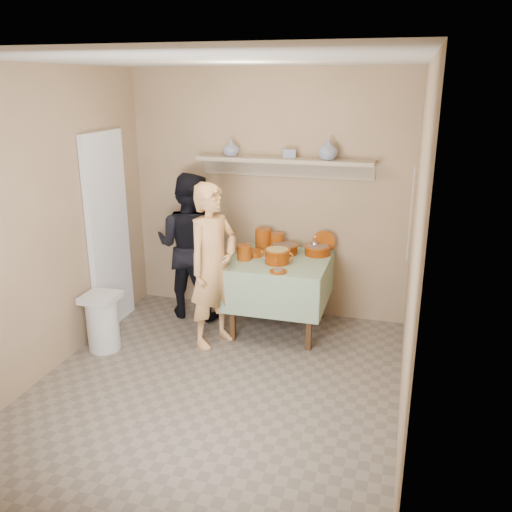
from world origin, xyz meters
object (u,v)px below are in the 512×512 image
(serving_table, at_px, (280,270))
(cazuela_rice, at_px, (277,255))
(person_helper, at_px, (190,246))
(trash_bin, at_px, (103,322))
(person_cook, at_px, (213,266))

(serving_table, height_order, cazuela_rice, cazuela_rice)
(person_helper, relative_size, serving_table, 1.61)
(person_helper, relative_size, trash_bin, 2.80)
(person_cook, bearing_deg, cazuela_rice, -31.14)
(person_cook, relative_size, cazuela_rice, 4.82)
(serving_table, relative_size, trash_bin, 1.74)
(person_helper, xyz_separation_m, cazuela_rice, (1.02, -0.24, 0.06))
(person_cook, xyz_separation_m, cazuela_rice, (0.54, 0.34, 0.05))
(person_cook, xyz_separation_m, trash_bin, (-0.97, -0.42, -0.51))
(person_helper, bearing_deg, cazuela_rice, 168.70)
(serving_table, xyz_separation_m, trash_bin, (-1.51, -0.89, -0.36))
(person_cook, relative_size, trash_bin, 2.84)
(serving_table, bearing_deg, person_cook, -138.65)
(serving_table, bearing_deg, trash_bin, -149.44)
(cazuela_rice, height_order, trash_bin, cazuela_rice)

